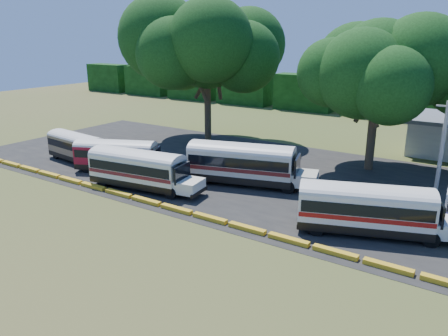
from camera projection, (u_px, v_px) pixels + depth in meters
The scene contains 12 objects.
ground at pixel (184, 220), 30.32m from camera, with size 160.00×160.00×0.00m, color #34541C.
asphalt_strip at pixel (276, 178), 39.35m from camera, with size 64.00×24.00×0.02m, color black.
curb at pixel (193, 214), 31.08m from camera, with size 53.70×0.45×0.30m.
treeline_backdrop at pixel (377, 98), 67.69m from camera, with size 130.00×4.00×6.00m.
bus_beige at pixel (77, 146), 43.85m from camera, with size 9.07×3.16×2.92m.
bus_red at pixel (118, 154), 40.75m from camera, with size 9.24×5.82×3.01m.
bus_cream_west at pixel (139, 167), 36.08m from camera, with size 10.28×3.86×3.30m.
bus_cream_east at pixel (244, 162), 37.02m from camera, with size 11.32×5.60×3.62m.
bus_white_red at pixel (368, 207), 27.74m from camera, with size 10.32×5.77×3.32m.
tree_west at pixel (207, 47), 49.94m from camera, with size 13.08×13.08×15.87m.
tree_center at pixel (379, 65), 39.12m from camera, with size 11.07×11.07×13.82m.
utility_pole at pixel (441, 152), 32.52m from camera, with size 1.60×0.30×7.79m.
Camera 1 is at (17.76, -21.74, 12.34)m, focal length 35.00 mm.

